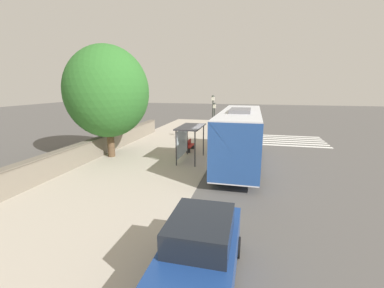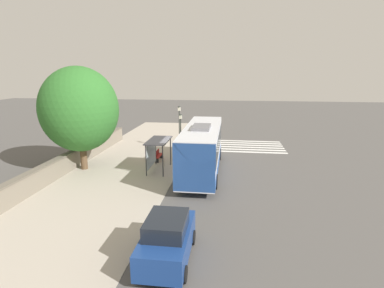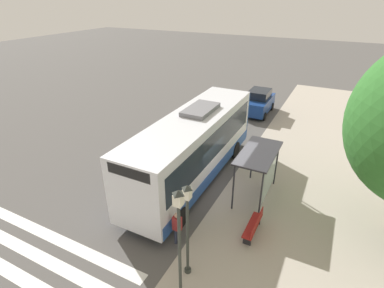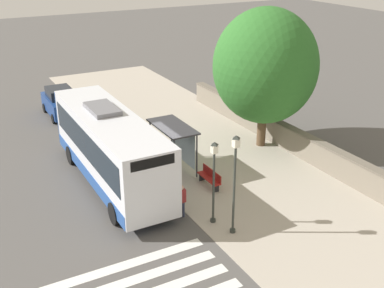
# 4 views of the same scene
# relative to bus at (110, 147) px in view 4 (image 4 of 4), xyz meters

# --- Properties ---
(ground_plane) EXTENTS (120.00, 120.00, 0.00)m
(ground_plane) POSITION_rel_bus_xyz_m (-1.87, 0.40, -1.96)
(ground_plane) COLOR #514F4C
(ground_plane) RESTS_ON ground
(sidewalk_plaza) EXTENTS (9.00, 44.00, 0.02)m
(sidewalk_plaza) POSITION_rel_bus_xyz_m (-6.37, 0.40, -1.95)
(sidewalk_plaza) COLOR #ADA393
(sidewalk_plaza) RESTS_ON ground
(stone_wall) EXTENTS (0.60, 20.00, 1.42)m
(stone_wall) POSITION_rel_bus_xyz_m (-10.42, 0.40, -1.25)
(stone_wall) COLOR slate
(stone_wall) RESTS_ON ground
(bus) EXTENTS (2.66, 10.42, 3.81)m
(bus) POSITION_rel_bus_xyz_m (0.00, 0.00, 0.00)
(bus) COLOR silver
(bus) RESTS_ON ground
(bus_shelter) EXTENTS (1.56, 3.20, 2.46)m
(bus_shelter) POSITION_rel_bus_xyz_m (-3.54, 0.07, 0.06)
(bus_shelter) COLOR #2D2D33
(bus_shelter) RESTS_ON ground
(pedestrian) EXTENTS (0.34, 0.22, 1.57)m
(pedestrian) POSITION_rel_bus_xyz_m (-1.58, 4.57, -1.05)
(pedestrian) COLOR #2D3347
(pedestrian) RESTS_ON ground
(bench) EXTENTS (0.40, 1.70, 0.88)m
(bench) POSITION_rel_bus_xyz_m (-4.12, 2.68, -1.49)
(bench) COLOR maroon
(bench) RESTS_ON ground
(street_lamp_near) EXTENTS (0.28, 0.28, 3.77)m
(street_lamp_near) POSITION_rel_bus_xyz_m (-2.57, 5.59, 0.29)
(street_lamp_near) COLOR #2D332D
(street_lamp_near) RESTS_ON ground
(street_lamp_far) EXTENTS (0.28, 0.28, 4.39)m
(street_lamp_far) POSITION_rel_bus_xyz_m (-2.88, 6.67, 0.64)
(street_lamp_far) COLOR #2D332D
(street_lamp_far) RESTS_ON ground
(shade_tree) EXTENTS (5.90, 5.90, 8.03)m
(shade_tree) POSITION_rel_bus_xyz_m (-9.41, -0.35, 2.81)
(shade_tree) COLOR brown
(shade_tree) RESTS_ON ground
(parked_car_behind_bus) EXTENTS (1.95, 3.92, 1.95)m
(parked_car_behind_bus) POSITION_rel_bus_xyz_m (-0.36, -11.20, -1.02)
(parked_car_behind_bus) COLOR navy
(parked_car_behind_bus) RESTS_ON ground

